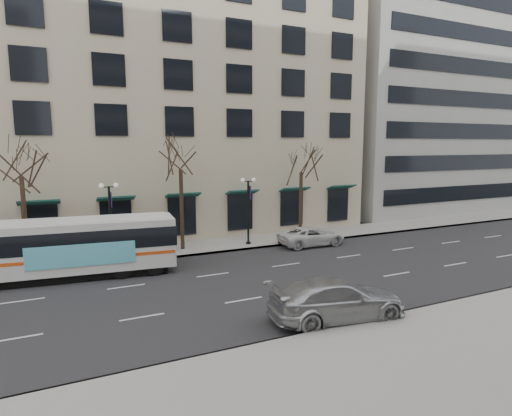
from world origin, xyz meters
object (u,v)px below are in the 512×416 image
tree_far_mid (180,156)px  tree_far_right (301,160)px  tree_far_left (20,161)px  city_bus (65,247)px  lamp_post_right (248,208)px  white_pickup (312,236)px  lamp_post_left (110,217)px  silver_car (337,299)px

tree_far_mid → tree_far_right: bearing=-0.0°
tree_far_left → city_bus: bearing=-58.2°
tree_far_left → tree_far_mid: 10.00m
tree_far_left → tree_far_mid: tree_far_mid is taller
tree_far_left → tree_far_mid: bearing=0.0°
lamp_post_right → tree_far_mid: bearing=173.2°
tree_far_right → lamp_post_right: tree_far_right is taller
tree_far_left → tree_far_mid: (10.00, 0.00, 0.21)m
tree_far_left → white_pickup: size_ratio=1.60×
white_pickup → tree_far_right: bearing=-11.2°
city_bus → white_pickup: (17.32, 0.81, -1.14)m
lamp_post_right → city_bus: size_ratio=0.41×
tree_far_left → white_pickup: tree_far_left is taller
lamp_post_left → city_bus: size_ratio=0.41×
city_bus → white_pickup: city_bus is taller
tree_far_left → tree_far_right: size_ratio=1.03×
city_bus → white_pickup: size_ratio=2.46×
lamp_post_right → city_bus: bearing=-167.7°
white_pickup → city_bus: bearing=93.7°
lamp_post_right → tree_far_right: bearing=6.9°
tree_far_right → lamp_post_right: (-4.99, -0.60, -3.48)m
tree_far_right → city_bus: bearing=-169.2°
lamp_post_left → white_pickup: (14.43, -2.00, -2.22)m
silver_car → lamp_post_right: bearing=-1.0°
tree_far_right → lamp_post_left: size_ratio=1.55×
city_bus → lamp_post_left: bearing=50.1°
tree_far_mid → lamp_post_left: (-4.99, -0.60, -3.96)m
tree_far_mid → city_bus: 9.96m
tree_far_right → white_pickup: bearing=-102.2°
silver_car → white_pickup: bearing=-20.4°
lamp_post_right → city_bus: (-12.89, -2.81, -1.08)m
tree_far_right → silver_car: size_ratio=1.30×
tree_far_left → lamp_post_left: 6.29m
tree_far_mid → city_bus: (-7.88, -3.41, -5.04)m
lamp_post_left → white_pickup: bearing=-7.9°
lamp_post_left → lamp_post_right: bearing=0.0°
tree_far_mid → lamp_post_right: (5.01, -0.60, -3.96)m
lamp_post_left → white_pickup: lamp_post_left is taller
lamp_post_left → silver_car: size_ratio=0.84×
tree_far_left → lamp_post_right: size_ratio=1.60×
tree_far_left → silver_car: 20.56m
tree_far_mid → lamp_post_right: size_ratio=1.64×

